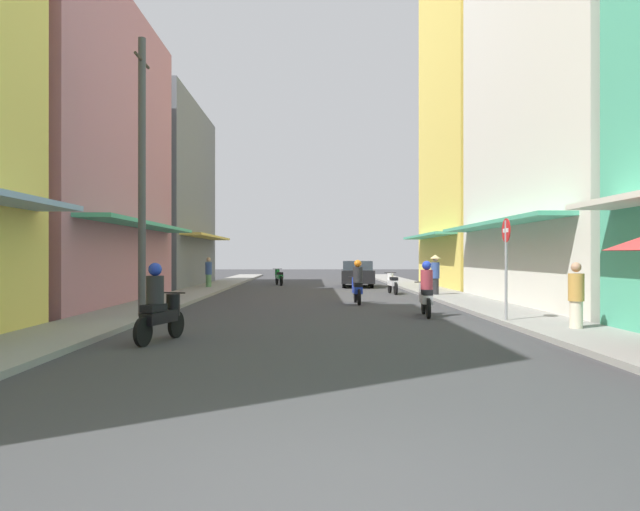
{
  "coord_description": "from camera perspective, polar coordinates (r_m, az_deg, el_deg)",
  "views": [
    {
      "loc": [
        -0.22,
        -3.91,
        1.71
      ],
      "look_at": [
        0.09,
        16.16,
        1.73
      ],
      "focal_mm": 32.57,
      "sensor_mm": 36.0,
      "label": 1
    }
  ],
  "objects": [
    {
      "name": "building_left_mid",
      "position": [
        22.8,
        -25.29,
        9.22
      ],
      "size": [
        7.05,
        11.54,
        10.79
      ],
      "color": "#B7727F",
      "rests_on": "ground"
    },
    {
      "name": "parked_car",
      "position": [
        32.4,
        3.69,
        -1.78
      ],
      "size": [
        1.98,
        4.19,
        1.45
      ],
      "color": "black",
      "rests_on": "ground"
    },
    {
      "name": "pedestrian_midway",
      "position": [
        24.54,
        11.26,
        -1.73
      ],
      "size": [
        0.44,
        0.44,
        1.77
      ],
      "color": "#262628",
      "rests_on": "ground"
    },
    {
      "name": "utility_pole",
      "position": [
        16.29,
        -17.09,
        7.46
      ],
      "size": [
        0.2,
        1.2,
        7.53
      ],
      "color": "#4C4C4F",
      "rests_on": "ground"
    },
    {
      "name": "motorbike_silver",
      "position": [
        16.74,
        10.37,
        -3.51
      ],
      "size": [
        0.55,
        1.81,
        1.58
      ],
      "color": "black",
      "rests_on": "ground"
    },
    {
      "name": "pedestrian_crossing",
      "position": [
        14.01,
        23.86,
        -3.84
      ],
      "size": [
        0.34,
        0.34,
        1.58
      ],
      "color": "beige",
      "rests_on": "ground"
    },
    {
      "name": "ground_plane",
      "position": [
        23.61,
        -0.34,
        -4.22
      ],
      "size": [
        104.04,
        104.04,
        0.0
      ],
      "primitive_type": "plane",
      "color": "#38383A"
    },
    {
      "name": "motorbike_white",
      "position": [
        26.48,
        7.12,
        -2.68
      ],
      "size": [
        0.55,
        1.81,
        0.96
      ],
      "color": "black",
      "rests_on": "ground"
    },
    {
      "name": "motorbike_black",
      "position": [
        11.98,
        -15.47,
        -4.87
      ],
      "size": [
        0.69,
        1.76,
        1.58
      ],
      "color": "black",
      "rests_on": "ground"
    },
    {
      "name": "building_right_far",
      "position": [
        33.43,
        16.5,
        12.51
      ],
      "size": [
        7.05,
        10.17,
        17.99
      ],
      "color": "#EFD159",
      "rests_on": "ground"
    },
    {
      "name": "building_right_mid",
      "position": [
        22.63,
        25.41,
        13.52
      ],
      "size": [
        7.05,
        11.67,
        14.06
      ],
      "color": "silver",
      "rests_on": "ground"
    },
    {
      "name": "street_sign_no_entry",
      "position": [
        15.14,
        17.81,
        -0.03
      ],
      "size": [
        0.07,
        0.6,
        2.65
      ],
      "color": "gray",
      "rests_on": "ground"
    },
    {
      "name": "motorbike_green",
      "position": [
        34.4,
        -4.06,
        -2.08
      ],
      "size": [
        0.68,
        1.77,
        0.96
      ],
      "color": "black",
      "rests_on": "ground"
    },
    {
      "name": "sidewalk_right",
      "position": [
        24.29,
        12.79,
        -3.96
      ],
      "size": [
        2.05,
        55.29,
        0.12
      ],
      "primitive_type": "cube",
      "color": "gray",
      "rests_on": "ground"
    },
    {
      "name": "motorbike_blue",
      "position": [
        20.83,
        3.68,
        -2.83
      ],
      "size": [
        0.55,
        1.81,
        1.58
      ],
      "color": "black",
      "rests_on": "ground"
    },
    {
      "name": "pedestrian_far",
      "position": [
        30.51,
        -10.89,
        -1.73
      ],
      "size": [
        0.34,
        0.34,
        1.65
      ],
      "color": "#598C59",
      "rests_on": "ground"
    },
    {
      "name": "sidewalk_left",
      "position": [
        24.19,
        -13.53,
        -3.97
      ],
      "size": [
        2.05,
        55.29,
        0.12
      ],
      "primitive_type": "cube",
      "color": "gray",
      "rests_on": "ground"
    },
    {
      "name": "building_left_far",
      "position": [
        34.18,
        -16.75,
        5.61
      ],
      "size": [
        7.05,
        10.91,
        10.19
      ],
      "color": "slate",
      "rests_on": "ground"
    }
  ]
}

